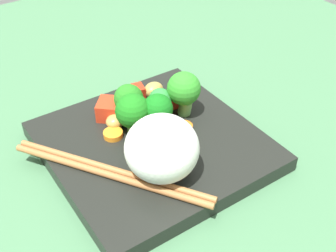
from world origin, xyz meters
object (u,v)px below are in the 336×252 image
broccoli_floret_3 (184,90)px  rice_mound (162,148)px  square_plate (153,146)px  carrot_slice_1 (145,112)px  chopstick_pair (111,172)px

broccoli_floret_3 → rice_mound: bearing=130.7°
square_plate → rice_mound: rice_mound is taller
rice_mound → carrot_slice_1: (10.15, -4.41, -3.35)cm
square_plate → chopstick_pair: 7.49cm
broccoli_floret_3 → chopstick_pair: (-4.19, 13.03, -3.29)cm
broccoli_floret_3 → carrot_slice_1: size_ratio=2.76×
broccoli_floret_3 → square_plate: bearing=107.9°
rice_mound → square_plate: bearing=-24.3°
rice_mound → chopstick_pair: rice_mound is taller
rice_mound → chopstick_pair: bearing=56.9°
rice_mound → broccoli_floret_3: bearing=-49.3°
broccoli_floret_3 → carrot_slice_1: 6.03cm
rice_mound → chopstick_pair: size_ratio=0.38×
carrot_slice_1 → chopstick_pair: size_ratio=0.11×
rice_mound → broccoli_floret_3: size_ratio=1.28×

